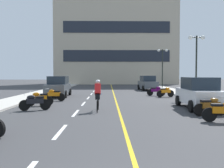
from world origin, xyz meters
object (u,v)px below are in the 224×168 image
at_px(motorcycle_4, 35,102).
at_px(cyclist_rider, 98,95).
at_px(street_lamp_mid, 196,52).
at_px(parked_car_mid, 58,86).
at_px(parked_car_far, 148,83).
at_px(motorcycle_8, 156,91).
at_px(motorcycle_6, 54,95).
at_px(motorcycle_7, 165,92).
at_px(motorcycle_3, 211,106).
at_px(motorcycle_5, 39,98).
at_px(motorcycle_2, 223,111).
at_px(parked_car_near, 199,93).
at_px(street_lamp_far, 162,60).

height_order(motorcycle_4, cyclist_rider, cyclist_rider).
relative_size(street_lamp_mid, parked_car_mid, 1.24).
relative_size(parked_car_far, motorcycle_8, 2.55).
bearing_deg(motorcycle_6, motorcycle_4, -90.27).
relative_size(parked_car_mid, motorcycle_7, 2.58).
relative_size(motorcycle_3, motorcycle_7, 1.03).
height_order(parked_car_mid, motorcycle_5, parked_car_mid).
xyz_separation_m(motorcycle_5, motorcycle_7, (9.35, 5.71, 0.00)).
bearing_deg(motorcycle_2, motorcycle_5, 149.42).
bearing_deg(parked_car_far, motorcycle_5, -121.73).
bearing_deg(parked_car_far, parked_car_near, -89.04).
xyz_separation_m(motorcycle_4, motorcycle_6, (0.02, 4.68, 0.00)).
xyz_separation_m(motorcycle_3, motorcycle_8, (-0.43, 10.94, 0.00)).
relative_size(motorcycle_3, motorcycle_8, 1.00).
height_order(parked_car_mid, motorcycle_4, parked_car_mid).
relative_size(street_lamp_mid, motorcycle_5, 3.13).
bearing_deg(motorcycle_2, motorcycle_6, 137.19).
bearing_deg(motorcycle_5, parked_car_near, -8.28).
distance_m(parked_car_mid, motorcycle_8, 8.98).
xyz_separation_m(street_lamp_mid, motorcycle_5, (-12.05, -5.78, -3.48)).
distance_m(motorcycle_2, motorcycle_5, 10.58).
height_order(parked_car_near, cyclist_rider, parked_car_near).
relative_size(motorcycle_2, motorcycle_8, 1.00).
bearing_deg(motorcycle_4, parked_car_far, 61.98).
xyz_separation_m(street_lamp_mid, motorcycle_4, (-11.76, -7.69, -3.48)).
xyz_separation_m(parked_car_mid, cyclist_rider, (3.91, -8.71, -0.03)).
bearing_deg(parked_car_mid, street_lamp_far, 45.19).
xyz_separation_m(parked_car_near, motorcycle_7, (-0.25, 7.10, -0.44)).
height_order(motorcycle_5, motorcycle_8, same).
height_order(street_lamp_mid, street_lamp_far, street_lamp_far).
bearing_deg(cyclist_rider, motorcycle_5, 149.63).
height_order(motorcycle_2, cyclist_rider, cyclist_rider).
bearing_deg(parked_car_mid, motorcycle_3, -47.73).
bearing_deg(motorcycle_7, parked_car_far, 90.15).
height_order(motorcycle_2, motorcycle_6, same).
xyz_separation_m(motorcycle_7, cyclist_rider, (-5.58, -7.92, 0.41)).
distance_m(street_lamp_far, motorcycle_7, 13.75).
height_order(parked_car_far, motorcycle_5, parked_car_far).
distance_m(motorcycle_6, motorcycle_8, 9.56).
relative_size(street_lamp_far, motorcycle_8, 3.20).
bearing_deg(motorcycle_8, parked_car_far, 86.32).
height_order(street_lamp_far, cyclist_rider, street_lamp_far).
bearing_deg(motorcycle_4, parked_car_near, 3.14).
bearing_deg(motorcycle_7, street_lamp_mid, 1.49).
distance_m(parked_car_near, parked_car_far, 16.48).
height_order(parked_car_mid, motorcycle_6, parked_car_mid).
relative_size(motorcycle_2, motorcycle_5, 1.01).
relative_size(parked_car_mid, motorcycle_4, 2.59).
height_order(parked_car_near, parked_car_far, same).
xyz_separation_m(parked_car_mid, motorcycle_3, (9.38, -10.32, -0.44)).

